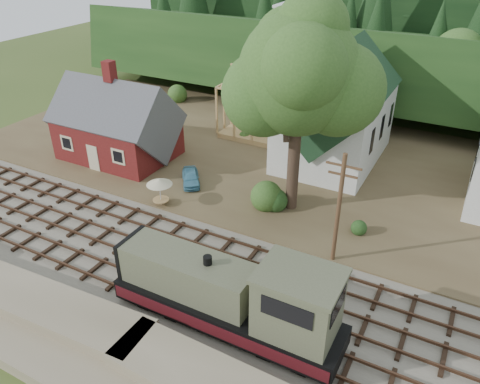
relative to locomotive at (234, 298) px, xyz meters
The scene contains 16 objects.
ground 5.53m from the locomotive, 143.49° to the left, with size 140.00×140.00×0.00m, color #384C1E.
embankment 7.19m from the locomotive, 126.41° to the right, with size 64.00×5.00×1.60m, color #7F7259.
railroad_bed 5.49m from the locomotive, 143.49° to the left, with size 64.00×11.00×0.16m, color #726B5B.
village_flat 21.49m from the locomotive, 100.93° to the left, with size 64.00×26.00×0.30m, color brown.
hillside 45.24m from the locomotive, 95.15° to the left, with size 70.00×28.00×8.00m, color #1E3F19.
ridge 61.18m from the locomotive, 93.80° to the left, with size 80.00×20.00×12.00m, color black.
depot 24.48m from the locomotive, 145.08° to the left, with size 10.80×7.41×9.00m.
church 22.96m from the locomotive, 95.18° to the left, with size 8.40×15.17×13.00m.
timber_frame 26.97m from the locomotive, 111.91° to the left, with size 8.20×6.20×6.99m.
lattice_tower 33.51m from the locomotive, 107.97° to the left, with size 3.20×3.20×12.12m.
big_tree 15.43m from the locomotive, 98.21° to the left, with size 10.90×8.40×14.70m.
telegraph_pole_near 8.94m from the locomotive, 70.25° to the left, with size 2.20×0.28×8.00m.
locomotive is the anchor object (origin of this frame).
car_blue 16.71m from the locomotive, 131.54° to the left, with size 1.40×3.48×1.19m, color #579EBA.
car_green 25.57m from the locomotive, 148.55° to the left, with size 1.33×3.80×1.25m, color #8BB980.
patio_set 14.10m from the locomotive, 142.91° to the left, with size 2.02×2.02×2.25m.
Camera 1 is at (13.20, -19.43, 19.65)m, focal length 35.00 mm.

